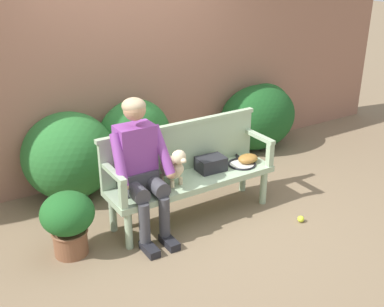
% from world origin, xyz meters
% --- Properties ---
extents(ground_plane, '(40.00, 40.00, 0.00)m').
position_xyz_m(ground_plane, '(0.00, 0.00, 0.00)').
color(ground_plane, '#7A664C').
extents(brick_garden_fence, '(8.00, 0.30, 2.71)m').
position_xyz_m(brick_garden_fence, '(0.00, 1.44, 1.35)').
color(brick_garden_fence, '#936651').
rests_on(brick_garden_fence, ground).
extents(hedge_bush_mid_left, '(0.98, 0.94, 0.93)m').
position_xyz_m(hedge_bush_mid_left, '(-0.86, 1.07, 0.47)').
color(hedge_bush_mid_left, '#286B2D').
rests_on(hedge_bush_mid_left, ground).
extents(hedge_bush_mid_right, '(0.89, 0.55, 0.95)m').
position_xyz_m(hedge_bush_mid_right, '(-0.09, 1.08, 0.47)').
color(hedge_bush_mid_right, '#286B2D').
rests_on(hedge_bush_mid_right, ground).
extents(hedge_bush_far_right, '(0.84, 0.64, 0.85)m').
position_xyz_m(hedge_bush_far_right, '(1.82, 1.10, 0.43)').
color(hedge_bush_far_right, '#1E5B23').
rests_on(hedge_bush_far_right, ground).
extents(hedge_bush_far_left, '(1.10, 0.76, 0.86)m').
position_xyz_m(hedge_bush_far_left, '(1.68, 1.04, 0.43)').
color(hedge_bush_far_left, '#194C1E').
rests_on(hedge_bush_far_left, ground).
extents(garden_bench, '(1.70, 0.47, 0.43)m').
position_xyz_m(garden_bench, '(0.00, 0.00, 0.37)').
color(garden_bench, '#9EB793').
rests_on(garden_bench, ground).
extents(bench_backrest, '(1.74, 0.06, 0.50)m').
position_xyz_m(bench_backrest, '(0.00, 0.20, 0.69)').
color(bench_backrest, '#9EB793').
rests_on(bench_backrest, garden_bench).
extents(bench_armrest_left_end, '(0.06, 0.47, 0.28)m').
position_xyz_m(bench_armrest_left_end, '(-0.81, -0.08, 0.63)').
color(bench_armrest_left_end, '#9EB793').
rests_on(bench_armrest_left_end, garden_bench).
extents(bench_armrest_right_end, '(0.06, 0.47, 0.28)m').
position_xyz_m(bench_armrest_right_end, '(0.81, -0.08, 0.63)').
color(bench_armrest_right_end, '#9EB793').
rests_on(bench_armrest_right_end, garden_bench).
extents(person_seated, '(0.56, 0.63, 1.30)m').
position_xyz_m(person_seated, '(-0.55, -0.01, 0.71)').
color(person_seated, black).
rests_on(person_seated, ground).
extents(dog_on_bench, '(0.21, 0.38, 0.38)m').
position_xyz_m(dog_on_bench, '(-0.23, -0.03, 0.62)').
color(dog_on_bench, beige).
rests_on(dog_on_bench, garden_bench).
extents(tennis_racket, '(0.38, 0.58, 0.03)m').
position_xyz_m(tennis_racket, '(0.60, -0.01, 0.44)').
color(tennis_racket, black).
rests_on(tennis_racket, garden_bench).
extents(baseball_glove, '(0.22, 0.17, 0.09)m').
position_xyz_m(baseball_glove, '(0.67, -0.02, 0.48)').
color(baseball_glove, '#9E6B2D').
rests_on(baseball_glove, garden_bench).
extents(sports_bag, '(0.29, 0.21, 0.14)m').
position_xyz_m(sports_bag, '(0.24, 0.03, 0.50)').
color(sports_bag, '#232328').
rests_on(sports_bag, garden_bench).
extents(tennis_ball, '(0.07, 0.07, 0.07)m').
position_xyz_m(tennis_ball, '(0.84, -0.67, 0.03)').
color(tennis_ball, '#CCDB33').
rests_on(tennis_ball, ground).
extents(potted_plant, '(0.46, 0.46, 0.59)m').
position_xyz_m(potted_plant, '(-1.24, 0.02, 0.34)').
color(potted_plant, brown).
rests_on(potted_plant, ground).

